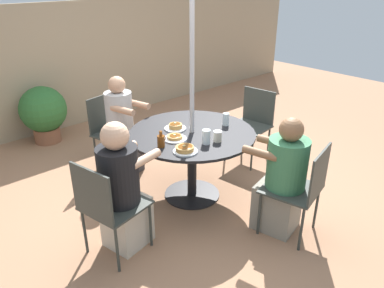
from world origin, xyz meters
TOP-DOWN VIEW (x-y plane):
  - ground_plane at (0.00, 0.00)m, footprint 12.00×12.00m
  - back_fence at (0.00, 2.74)m, footprint 10.00×0.06m
  - patio_table at (0.00, 0.00)m, footprint 1.26×1.26m
  - umbrella_pole at (0.00, 0.00)m, footprint 0.04×0.04m
  - patio_chair_north at (-0.27, 1.12)m, footprint 0.55×0.55m
  - diner_north at (-0.23, 0.95)m, footprint 0.40×0.52m
  - patio_chair_east at (-1.12, -0.24)m, footprint 0.54×0.54m
  - diner_east at (-0.95, -0.20)m, footprint 0.53×0.41m
  - patio_chair_south at (0.26, -1.12)m, footprint 0.55×0.55m
  - diner_south at (0.22, -0.95)m, footprint 0.44×0.56m
  - patio_chair_west at (1.14, 0.16)m, footprint 0.51×0.51m
  - pancake_plate_a at (-0.24, -0.03)m, footprint 0.22×0.22m
  - pancake_plate_b at (-0.35, -0.29)m, footprint 0.22×0.22m
  - pancake_plate_c at (-0.08, 0.16)m, footprint 0.22×0.22m
  - syrup_bottle at (-0.43, -0.07)m, footprint 0.09×0.07m
  - coffee_cup at (0.03, -0.33)m, footprint 0.08×0.08m
  - drinking_glass_a at (0.38, -0.10)m, footprint 0.07×0.07m
  - drinking_glass_b at (-0.08, -0.29)m, footprint 0.08×0.08m
  - potted_shrub at (-0.59, 2.38)m, footprint 0.63×0.63m

SIDE VIEW (x-z plane):
  - ground_plane at x=0.00m, z-range 0.00..0.00m
  - potted_shrub at x=-0.59m, z-range 0.04..0.83m
  - diner_south at x=0.22m, z-range -0.05..1.05m
  - patio_chair_north at x=-0.27m, z-range 0.07..0.95m
  - patio_chair_east at x=-1.12m, z-range 0.07..0.95m
  - patio_chair_south at x=0.26m, z-range 0.07..0.95m
  - patio_chair_west at x=1.14m, z-range 0.07..0.95m
  - diner_north at x=-0.23m, z-range -0.04..1.10m
  - diner_east at x=-0.95m, z-range -0.04..1.11m
  - patio_table at x=0.00m, z-range 0.24..0.97m
  - pancake_plate_a at x=-0.24m, z-range 0.72..0.77m
  - pancake_plate_c at x=-0.08m, z-range 0.72..0.79m
  - pancake_plate_b at x=-0.35m, z-range 0.72..0.79m
  - coffee_cup at x=0.03m, z-range 0.73..0.83m
  - syrup_bottle at x=-0.43m, z-range 0.71..0.87m
  - drinking_glass_a at x=0.38m, z-range 0.73..0.86m
  - drinking_glass_b at x=-0.08m, z-range 0.73..0.87m
  - back_fence at x=0.00m, z-range 0.00..1.80m
  - umbrella_pole at x=0.00m, z-range 0.00..2.05m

